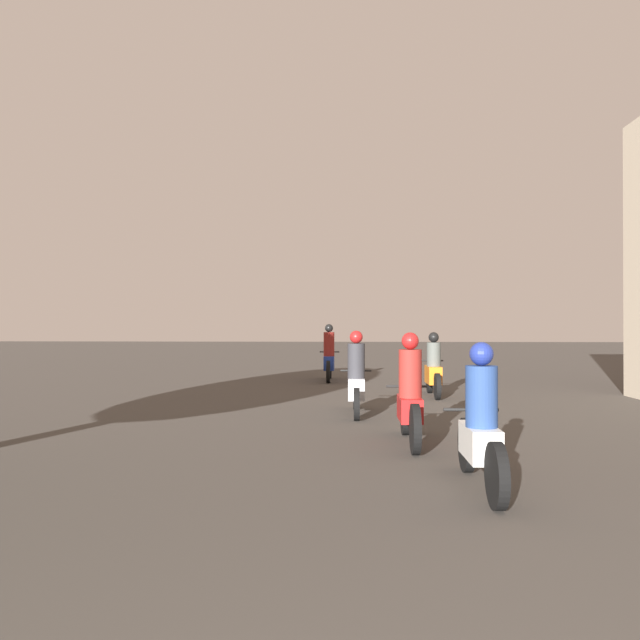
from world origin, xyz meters
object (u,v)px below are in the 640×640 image
at_px(motorcycle_white, 480,430).
at_px(motorcycle_orange, 433,371).
at_px(motorcycle_red, 410,399).
at_px(motorcycle_blue, 329,358).
at_px(motorcycle_silver, 356,380).

height_order(motorcycle_white, motorcycle_orange, motorcycle_white).
height_order(motorcycle_red, motorcycle_orange, motorcycle_red).
bearing_deg(motorcycle_white, motorcycle_orange, 91.58).
xyz_separation_m(motorcycle_red, motorcycle_blue, (-1.45, 9.77, 0.04)).
height_order(motorcycle_white, motorcycle_blue, motorcycle_blue).
bearing_deg(motorcycle_silver, motorcycle_blue, 95.79).
distance_m(motorcycle_silver, motorcycle_blue, 6.98).
relative_size(motorcycle_silver, motorcycle_orange, 1.04).
relative_size(motorcycle_white, motorcycle_red, 0.98).
bearing_deg(motorcycle_red, motorcycle_blue, 93.94).
distance_m(motorcycle_white, motorcycle_orange, 8.26).
bearing_deg(motorcycle_red, motorcycle_orange, 74.75).
relative_size(motorcycle_white, motorcycle_silver, 1.01).
distance_m(motorcycle_red, motorcycle_silver, 2.92).
xyz_separation_m(motorcycle_silver, motorcycle_orange, (1.83, 3.04, -0.03)).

